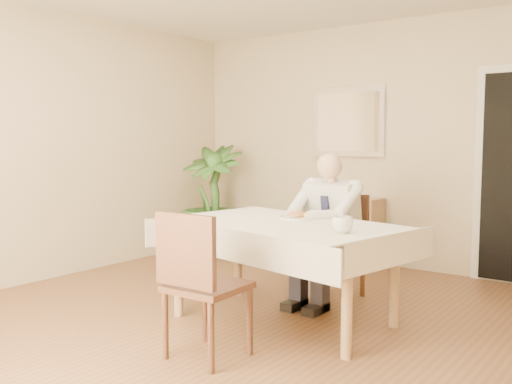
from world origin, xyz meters
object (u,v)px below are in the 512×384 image
Objects in this scene: coffee_mug at (342,225)px; potted_palm at (212,200)px; chair_far at (339,239)px; dining_table at (283,233)px; chair_near at (198,278)px; seated_man at (323,221)px; sideboard at (340,230)px.

coffee_mug is 3.21m from potted_palm.
potted_palm is (-2.08, 0.74, 0.15)m from chair_far.
chair_near is at bearing -78.79° from dining_table.
chair_near reaches higher than chair_far.
coffee_mug is at bearing -33.98° from potted_palm.
chair_far is 6.52× the size of coffee_mug.
dining_table is 0.62m from coffee_mug.
potted_palm reaches higher than seated_man.
chair_near is at bearing -75.50° from sideboard.
coffee_mug is at bearing -53.02° from seated_man.
seated_man reaches higher than dining_table.
dining_table is at bearing 163.08° from coffee_mug.
coffee_mug is 0.10× the size of potted_palm.
chair_near is at bearing -50.78° from potted_palm.
coffee_mug is (0.58, 0.76, 0.28)m from chair_near.
potted_palm is (-2.66, 1.79, -0.16)m from coffee_mug.
sideboard is at bearing 118.16° from coffee_mug.
coffee_mug is 2.59m from sideboard.
chair_near is at bearing -96.44° from chair_far.
chair_near is at bearing -127.12° from coffee_mug.
chair_far reaches higher than sideboard.
seated_man is 0.96× the size of potted_palm.
sideboard is at bearing 99.51° from chair_near.
seated_man is (-0.00, -0.29, 0.19)m from chair_far.
dining_table is 14.04× the size of coffee_mug.
seated_man is at bearing -64.38° from sideboard.
chair_far is at bearing 87.84° from chair_near.
potted_palm is (-2.08, 1.62, -0.02)m from dining_table.
chair_far is at bearing -19.52° from potted_palm.
chair_far reaches higher than dining_table.
potted_palm reaches higher than sideboard.
dining_table is 2.06× the size of chair_near.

